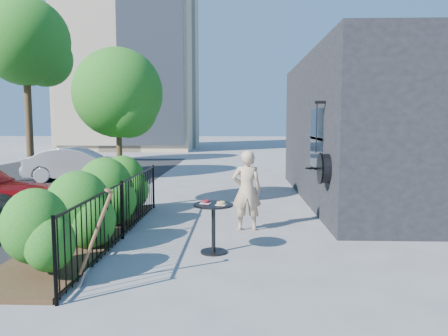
{
  "coord_description": "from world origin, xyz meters",
  "views": [
    {
      "loc": [
        0.67,
        -7.94,
        2.18
      ],
      "look_at": [
        0.36,
        1.4,
        1.2
      ],
      "focal_mm": 35.0,
      "sensor_mm": 36.0,
      "label": 1
    }
  ],
  "objects_px": {
    "cafe_table": "(213,219)",
    "car_silver": "(78,164)",
    "patio_tree": "(120,98)",
    "woman": "(247,190)",
    "street_tree_far": "(26,47)",
    "shovel": "(93,243)"
  },
  "relations": [
    {
      "from": "cafe_table",
      "to": "car_silver",
      "type": "xyz_separation_m",
      "value": [
        -5.58,
        8.87,
        0.05
      ]
    },
    {
      "from": "patio_tree",
      "to": "cafe_table",
      "type": "height_order",
      "value": "patio_tree"
    },
    {
      "from": "woman",
      "to": "street_tree_far",
      "type": "bearing_deg",
      "value": -51.95
    },
    {
      "from": "cafe_table",
      "to": "woman",
      "type": "relative_size",
      "value": 0.55
    },
    {
      "from": "street_tree_far",
      "to": "cafe_table",
      "type": "bearing_deg",
      "value": -55.41
    },
    {
      "from": "street_tree_far",
      "to": "cafe_table",
      "type": "xyz_separation_m",
      "value": [
        10.19,
        -14.78,
        -5.34
      ]
    },
    {
      "from": "shovel",
      "to": "cafe_table",
      "type": "bearing_deg",
      "value": 45.49
    },
    {
      "from": "patio_tree",
      "to": "woman",
      "type": "distance_m",
      "value": 4.15
    },
    {
      "from": "patio_tree",
      "to": "cafe_table",
      "type": "distance_m",
      "value": 4.88
    },
    {
      "from": "car_silver",
      "to": "street_tree_far",
      "type": "bearing_deg",
      "value": 31.92
    },
    {
      "from": "cafe_table",
      "to": "shovel",
      "type": "height_order",
      "value": "shovel"
    },
    {
      "from": "woman",
      "to": "car_silver",
      "type": "xyz_separation_m",
      "value": [
        -6.16,
        7.28,
        -0.19
      ]
    },
    {
      "from": "cafe_table",
      "to": "car_silver",
      "type": "relative_size",
      "value": 0.23
    },
    {
      "from": "shovel",
      "to": "car_silver",
      "type": "bearing_deg",
      "value": 111.35
    },
    {
      "from": "street_tree_far",
      "to": "woman",
      "type": "distance_m",
      "value": 17.78
    },
    {
      "from": "patio_tree",
      "to": "street_tree_far",
      "type": "xyz_separation_m",
      "value": [
        -7.7,
        11.2,
        3.15
      ]
    },
    {
      "from": "woman",
      "to": "shovel",
      "type": "height_order",
      "value": "woman"
    },
    {
      "from": "woman",
      "to": "patio_tree",
      "type": "bearing_deg",
      "value": -34.09
    },
    {
      "from": "woman",
      "to": "car_silver",
      "type": "relative_size",
      "value": 0.43
    },
    {
      "from": "cafe_table",
      "to": "shovel",
      "type": "xyz_separation_m",
      "value": [
        -1.51,
        -1.53,
        0.02
      ]
    },
    {
      "from": "cafe_table",
      "to": "car_silver",
      "type": "bearing_deg",
      "value": 122.14
    },
    {
      "from": "patio_tree",
      "to": "woman",
      "type": "height_order",
      "value": "patio_tree"
    }
  ]
}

